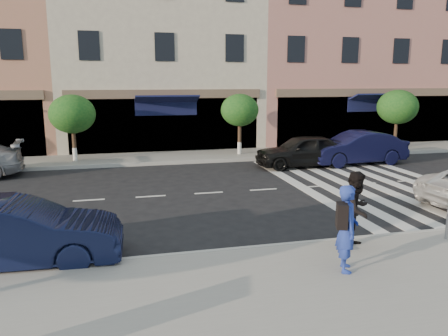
% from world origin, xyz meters
% --- Properties ---
extents(ground, '(120.00, 120.00, 0.00)m').
position_xyz_m(ground, '(0.00, 0.00, 0.00)').
color(ground, black).
rests_on(ground, ground).
extents(sidewalk_near, '(60.00, 4.50, 0.15)m').
position_xyz_m(sidewalk_near, '(0.00, -3.75, 0.07)').
color(sidewalk_near, gray).
rests_on(sidewalk_near, ground).
extents(sidewalk_far, '(60.00, 3.00, 0.15)m').
position_xyz_m(sidewalk_far, '(0.00, 11.00, 0.07)').
color(sidewalk_far, gray).
rests_on(sidewalk_far, ground).
extents(building_centre, '(11.00, 9.00, 11.00)m').
position_xyz_m(building_centre, '(-0.50, 17.00, 5.50)').
color(building_centre, beige).
rests_on(building_centre, ground).
extents(building_east_mid, '(13.00, 9.00, 13.00)m').
position_xyz_m(building_east_mid, '(11.50, 17.00, 6.50)').
color(building_east_mid, '#B3766A').
rests_on(building_east_mid, ground).
extents(street_tree_wb, '(2.10, 2.10, 3.06)m').
position_xyz_m(street_tree_wb, '(-5.00, 10.80, 2.31)').
color(street_tree_wb, '#473323').
rests_on(street_tree_wb, sidewalk_far).
extents(street_tree_c, '(1.90, 1.90, 3.04)m').
position_xyz_m(street_tree_c, '(3.00, 10.80, 2.36)').
color(street_tree_c, '#473323').
rests_on(street_tree_c, sidewalk_far).
extents(street_tree_ea, '(2.20, 2.20, 3.19)m').
position_xyz_m(street_tree_ea, '(12.00, 10.80, 2.39)').
color(street_tree_ea, '#473323').
rests_on(street_tree_ea, sidewalk_far).
extents(photographer, '(0.61, 0.74, 1.73)m').
position_xyz_m(photographer, '(1.32, -3.09, 1.02)').
color(photographer, '#21379B').
rests_on(photographer, sidewalk_near).
extents(walker, '(1.07, 1.01, 1.74)m').
position_xyz_m(walker, '(2.15, -2.00, 1.02)').
color(walker, black).
rests_on(walker, sidewalk_near).
extents(car_near_mid, '(4.41, 1.70, 1.43)m').
position_xyz_m(car_near_mid, '(-5.15, -1.00, 0.72)').
color(car_near_mid, black).
rests_on(car_near_mid, ground).
extents(car_far_mid, '(4.29, 1.73, 1.46)m').
position_xyz_m(car_far_mid, '(5.08, 7.60, 0.73)').
color(car_far_mid, black).
rests_on(car_far_mid, ground).
extents(car_far_right, '(4.71, 1.85, 1.53)m').
position_xyz_m(car_far_right, '(7.74, 7.60, 0.76)').
color(car_far_right, black).
rests_on(car_far_right, ground).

